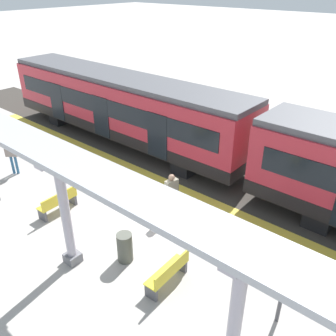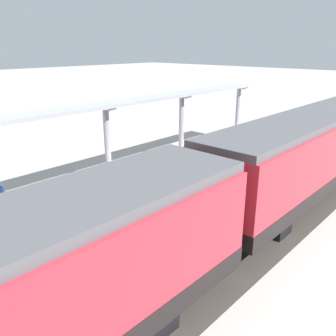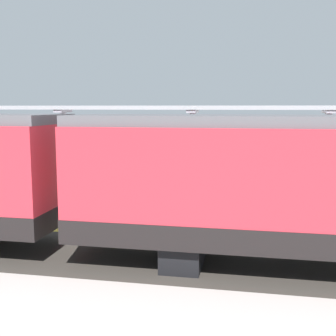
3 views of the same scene
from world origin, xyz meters
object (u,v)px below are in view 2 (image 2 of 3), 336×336
bench_mid_platform (71,198)px  bench_far_end (165,166)px  train_near_carriage (315,150)px  canopy_pillar_third (108,145)px  trash_bin (104,185)px  platform_info_sign (4,208)px  passenger_waiting_near_edge (157,187)px  canopy_pillar_nearest (238,113)px  canopy_pillar_second (181,127)px  passenger_by_the_benches (220,140)px

bench_mid_platform → bench_far_end: (-0.07, -5.34, 0.00)m
train_near_carriage → canopy_pillar_third: 9.15m
bench_mid_platform → trash_bin: trash_bin is taller
platform_info_sign → bench_mid_platform: bearing=-73.2°
bench_far_end → passenger_waiting_near_edge: (-2.58, 3.23, 0.60)m
canopy_pillar_nearest → platform_info_sign: size_ratio=1.62×
bench_far_end → passenger_waiting_near_edge: 4.18m
canopy_pillar_third → bench_mid_platform: canopy_pillar_third is taller
canopy_pillar_nearest → platform_info_sign: bearing=97.0°
canopy_pillar_second → trash_bin: canopy_pillar_second is taller
canopy_pillar_nearest → trash_bin: 12.23m
passenger_waiting_near_edge → passenger_by_the_benches: (2.10, -7.22, 0.06)m
canopy_pillar_nearest → canopy_pillar_second: size_ratio=1.00×
canopy_pillar_third → platform_info_sign: canopy_pillar_third is taller
canopy_pillar_nearest → trash_bin: (-1.10, 12.11, -1.32)m
platform_info_sign → passenger_waiting_near_edge: 5.29m
canopy_pillar_third → trash_bin: (-1.10, 1.16, -1.32)m
canopy_pillar_nearest → passenger_by_the_benches: (-1.74, 4.45, -0.70)m
canopy_pillar_nearest → bench_mid_platform: bearing=94.9°
canopy_pillar_second → passenger_by_the_benches: canopy_pillar_second is taller
bench_far_end → trash_bin: bearing=87.5°
train_near_carriage → bench_mid_platform: (6.09, 8.38, -1.39)m
bench_mid_platform → trash_bin: 1.67m
canopy_pillar_third → passenger_by_the_benches: 6.76m
trash_bin → passenger_waiting_near_edge: bearing=-170.8°
bench_far_end → platform_info_sign: size_ratio=0.69×
train_near_carriage → canopy_pillar_third: bearing=37.3°
canopy_pillar_nearest → passenger_waiting_near_edge: size_ratio=2.13×
train_near_carriage → platform_info_sign: 12.40m
passenger_waiting_near_edge → canopy_pillar_third: bearing=-10.6°
bench_mid_platform → passenger_by_the_benches: passenger_by_the_benches is taller
train_near_carriage → canopy_pillar_second: size_ratio=4.14×
canopy_pillar_second → passenger_waiting_near_edge: (-3.84, 5.88, -0.76)m
bench_mid_platform → passenger_waiting_near_edge: size_ratio=0.91×
train_near_carriage → canopy_pillar_nearest: (7.28, -5.40, -0.03)m
canopy_pillar_second → bench_far_end: size_ratio=2.34×
canopy_pillar_third → platform_info_sign: size_ratio=1.62×
bench_mid_platform → canopy_pillar_nearest: bearing=-85.1°
passenger_by_the_benches → train_near_carriage: bearing=170.2°
canopy_pillar_nearest → platform_info_sign: canopy_pillar_nearest is taller
train_near_carriage → canopy_pillar_second: bearing=3.0°
trash_bin → bench_mid_platform: bearing=93.0°
canopy_pillar_nearest → canopy_pillar_third: size_ratio=1.00×
canopy_pillar_third → passenger_waiting_near_edge: bearing=169.4°
train_near_carriage → passenger_by_the_benches: size_ratio=8.37×
passenger_waiting_near_edge → passenger_by_the_benches: 7.52m
trash_bin → platform_info_sign: 4.70m
train_near_carriage → trash_bin: (6.18, 6.71, -1.36)m
canopy_pillar_nearest → bench_mid_platform: 13.89m
canopy_pillar_nearest → canopy_pillar_second: bearing=90.0°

